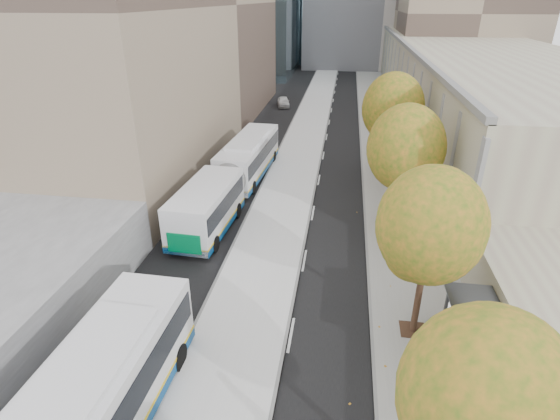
# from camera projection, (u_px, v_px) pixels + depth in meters

# --- Properties ---
(bus_platform) EXTENTS (4.25, 150.00, 0.15)m
(bus_platform) POSITION_uv_depth(u_px,v_px,m) (298.00, 157.00, 39.61)
(bus_platform) COLOR silver
(bus_platform) RESTS_ON ground
(sidewalk) EXTENTS (4.75, 150.00, 0.08)m
(sidewalk) POSITION_uv_depth(u_px,v_px,m) (388.00, 162.00, 38.57)
(sidewalk) COLOR gray
(sidewalk) RESTS_ON ground
(building_tan) EXTENTS (18.00, 92.00, 8.00)m
(building_tan) POSITION_uv_depth(u_px,v_px,m) (459.00, 69.00, 61.09)
(building_tan) COLOR gray
(building_tan) RESTS_ON ground
(building_midrise) EXTENTS (24.00, 46.00, 25.00)m
(building_midrise) POSITION_uv_depth(u_px,v_px,m) (115.00, 5.00, 41.93)
(building_midrise) COLOR gray
(building_midrise) RESTS_ON ground
(bus_shelter) EXTENTS (1.90, 4.40, 2.53)m
(bus_shelter) POSITION_uv_depth(u_px,v_px,m) (485.00, 329.00, 16.07)
(bus_shelter) COLOR #383A3F
(bus_shelter) RESTS_ON sidewalk
(tree_b) EXTENTS (4.00, 4.00, 6.97)m
(tree_b) POSITION_uv_depth(u_px,v_px,m) (486.00, 401.00, 9.80)
(tree_b) COLOR black
(tree_b) RESTS_ON sidewalk
(tree_c) EXTENTS (4.20, 4.20, 7.28)m
(tree_c) POSITION_uv_depth(u_px,v_px,m) (431.00, 226.00, 16.81)
(tree_c) COLOR black
(tree_c) RESTS_ON sidewalk
(tree_d) EXTENTS (4.40, 4.40, 7.60)m
(tree_d) POSITION_uv_depth(u_px,v_px,m) (406.00, 148.00, 24.71)
(tree_d) COLOR black
(tree_d) RESTS_ON sidewalk
(tree_e) EXTENTS (4.60, 4.60, 7.92)m
(tree_e) POSITION_uv_depth(u_px,v_px,m) (393.00, 108.00, 32.60)
(tree_e) COLOR black
(tree_e) RESTS_ON sidewalk
(bus_far) EXTENTS (3.71, 18.32, 3.03)m
(bus_far) POSITION_uv_depth(u_px,v_px,m) (234.00, 175.00, 31.41)
(bus_far) COLOR silver
(bus_far) RESTS_ON ground
(distant_car) EXTENTS (2.21, 3.97, 1.28)m
(distant_car) POSITION_uv_depth(u_px,v_px,m) (283.00, 102.00, 57.87)
(distant_car) COLOR silver
(distant_car) RESTS_ON ground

